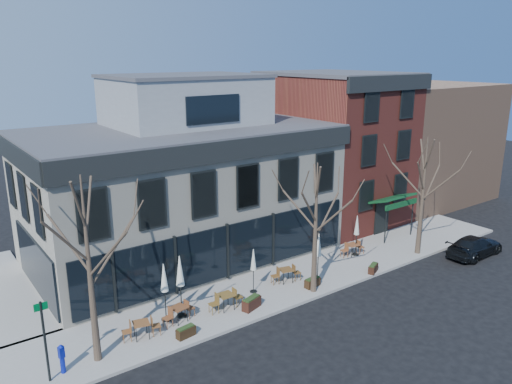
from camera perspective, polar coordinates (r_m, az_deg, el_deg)
ground at (r=28.68m, az=-3.32°, el=-10.23°), size 120.00×120.00×0.00m
sidewalk_front at (r=28.86m, az=4.55°, el=-9.92°), size 33.50×4.70×0.15m
corner_building at (r=31.23m, az=-8.42°, el=1.03°), size 18.39×10.39×11.10m
red_brick_building at (r=38.56m, az=8.85°, el=5.16°), size 8.20×11.78×11.18m
bg_building at (r=46.79m, az=16.69°, el=5.71°), size 12.00×12.00×10.00m
tree_corner at (r=21.01m, az=-18.48°, el=-8.30°), size 3.93×3.98×7.92m
tree_mid at (r=26.09m, az=6.84°, el=-3.97°), size 3.50×3.55×7.04m
tree_right at (r=32.60m, az=18.53°, el=-0.29°), size 3.72×3.77×7.48m
sign_pole at (r=21.28m, az=-23.01°, el=-15.00°), size 0.50×0.10×3.40m
parked_sedan at (r=34.79m, az=23.73°, el=-5.69°), size 4.48×1.89×1.29m
call_box at (r=22.20m, az=-21.30°, el=-17.23°), size 0.25×0.25×1.27m
cafe_set_0 at (r=23.63m, az=-12.96°, el=-14.93°), size 1.80×0.85×0.92m
cafe_set_1 at (r=24.56m, az=-8.81°, el=-13.45°), size 1.80×0.82×0.93m
cafe_set_2 at (r=25.37m, az=-3.46°, el=-12.21°), size 1.87×0.78×0.98m
cafe_set_3 at (r=28.16m, az=3.44°, el=-9.32°), size 1.82×0.87×0.93m
cafe_set_5 at (r=32.20m, az=10.95°, el=-6.34°), size 1.76×0.78×0.91m
umbrella_0 at (r=24.09m, az=-10.45°, el=-9.95°), size 0.46×0.46×2.89m
umbrella_1 at (r=24.19m, az=-8.67°, el=-9.28°), size 0.50×0.50×3.15m
umbrella_2 at (r=26.48m, az=-0.29°, el=-7.99°), size 0.39×0.39×2.46m
umbrella_3 at (r=28.03m, az=7.16°, el=-6.31°), size 0.44×0.44×2.74m
umbrella_4 at (r=31.81m, az=11.45°, el=-3.98°), size 0.42×0.42×2.62m
planter_0 at (r=23.47m, az=-8.01°, el=-15.53°), size 0.94×0.47×0.50m
planter_1 at (r=25.48m, az=-0.51°, el=-12.56°), size 1.17×0.75×0.61m
planter_2 at (r=27.83m, az=6.46°, el=-10.21°), size 0.98×0.48×0.53m
planter_3 at (r=30.15m, az=13.24°, el=-8.47°), size 0.96×0.70×0.50m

